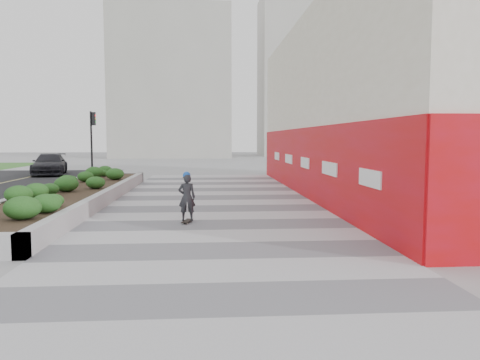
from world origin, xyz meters
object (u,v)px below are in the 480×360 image
object	(u,v)px
traffic_signal_near	(92,135)
car_dark	(50,164)
planter	(74,192)
skateboarder	(187,197)

from	to	relation	value
traffic_signal_near	car_dark	bearing A→B (deg)	132.23
car_dark	traffic_signal_near	bearing A→B (deg)	-59.50
planter	skateboarder	world-z (taller)	skateboarder
planter	car_dark	bearing A→B (deg)	111.18
traffic_signal_near	skateboarder	bearing A→B (deg)	-67.45
planter	car_dark	xyz separation A→B (m)	(-5.81, 15.00, 0.33)
planter	skateboarder	bearing A→B (deg)	-46.17
skateboarder	car_dark	world-z (taller)	skateboarder
planter	skateboarder	xyz separation A→B (m)	(4.64, -4.83, 0.37)
car_dark	skateboarder	bearing A→B (deg)	-73.94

